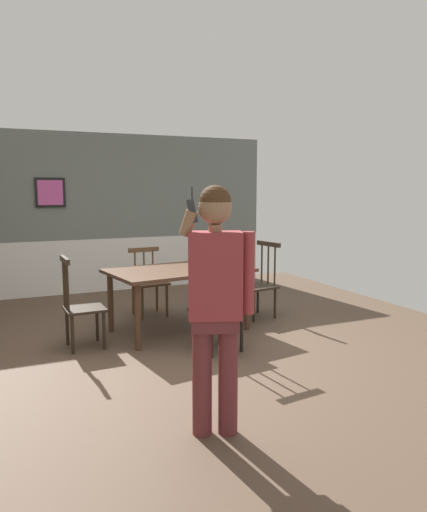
{
  "coord_description": "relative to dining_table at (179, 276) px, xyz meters",
  "views": [
    {
      "loc": [
        -1.68,
        -4.86,
        1.75
      ],
      "look_at": [
        0.01,
        -1.09,
        1.18
      ],
      "focal_mm": 34.25,
      "sensor_mm": 36.0,
      "label": 1
    }
  ],
  "objects": [
    {
      "name": "person_figure",
      "position": [
        -0.64,
        -2.52,
        0.34
      ],
      "size": [
        0.51,
        0.32,
        1.77
      ],
      "rotation": [
        0.0,
        0.0,
        2.77
      ],
      "color": "brown",
      "rests_on": "ground_plane"
    },
    {
      "name": "chair_near_window",
      "position": [
        -0.13,
        0.88,
        -0.22
      ],
      "size": [
        0.48,
        0.48,
        0.93
      ],
      "rotation": [
        0.0,
        0.0,
        3.23
      ],
      "color": "#513823",
      "rests_on": "ground_plane"
    },
    {
      "name": "dining_table",
      "position": [
        0.0,
        0.0,
        0.0
      ],
      "size": [
        1.8,
        1.25,
        0.78
      ],
      "rotation": [
        0.0,
        0.0,
        0.15
      ],
      "color": "#4C3323",
      "rests_on": "ground_plane"
    },
    {
      "name": "chair_at_table_head",
      "position": [
        -1.21,
        -0.17,
        -0.22
      ],
      "size": [
        0.43,
        0.43,
        1.02
      ],
      "rotation": [
        0.0,
        0.0,
        4.75
      ],
      "color": "#2D2319",
      "rests_on": "ground_plane"
    },
    {
      "name": "room_back_partition",
      "position": [
        -0.33,
        2.78,
        0.59
      ],
      "size": [
        5.81,
        0.17,
        2.66
      ],
      "color": "slate",
      "rests_on": "ground_plane"
    },
    {
      "name": "ground_plane",
      "position": [
        -0.33,
        -0.67,
        -0.69
      ],
      "size": [
        7.58,
        7.58,
        0.0
      ],
      "primitive_type": "plane",
      "color": "brown"
    },
    {
      "name": "chair_by_doorway",
      "position": [
        1.21,
        0.18,
        -0.22
      ],
      "size": [
        0.53,
        0.53,
        1.03
      ],
      "rotation": [
        0.0,
        0.0,
        1.75
      ],
      "color": "#2D2319",
      "rests_on": "ground_plane"
    },
    {
      "name": "chair_opposite_corner",
      "position": [
        0.13,
        -0.89,
        -0.22
      ],
      "size": [
        0.54,
        0.54,
        0.99
      ],
      "rotation": [
        0.0,
        0.0,
        0.13
      ],
      "color": "black",
      "rests_on": "ground_plane"
    }
  ]
}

